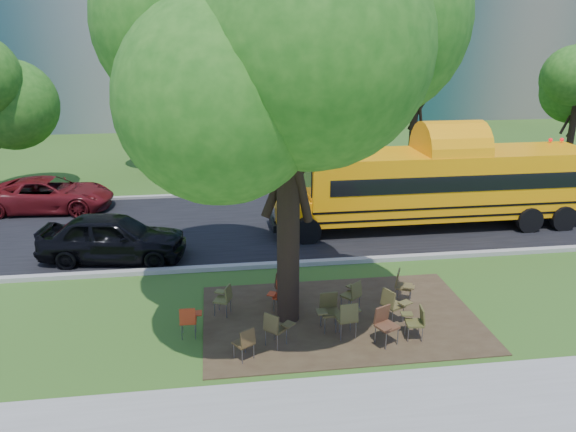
{
  "coord_description": "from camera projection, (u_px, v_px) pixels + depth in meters",
  "views": [
    {
      "loc": [
        -2.08,
        -13.06,
        7.09
      ],
      "look_at": [
        0.16,
        3.32,
        1.55
      ],
      "focal_mm": 35.0,
      "sensor_mm": 36.0,
      "label": 1
    }
  ],
  "objects": [
    {
      "name": "chair_10",
      "position": [
        283.0,
        283.0,
        15.17
      ],
      "size": [
        0.58,
        0.74,
        0.9
      ],
      "rotation": [
        0.0,
        0.0,
        -2.01
      ],
      "color": "#402816",
      "rests_on": "ground"
    },
    {
      "name": "bg_tree_2",
      "position": [
        151.0,
        89.0,
        27.84
      ],
      "size": [
        4.8,
        4.8,
        6.62
      ],
      "color": "black",
      "rests_on": "ground"
    },
    {
      "name": "chair_4",
      "position": [
        348.0,
        316.0,
        13.36
      ],
      "size": [
        0.64,
        0.62,
        0.96
      ],
      "rotation": [
        0.0,
        0.0,
        0.1
      ],
      "color": "#4A4420",
      "rests_on": "ground"
    },
    {
      "name": "chair_3",
      "position": [
        329.0,
        308.0,
        13.73
      ],
      "size": [
        0.63,
        0.6,
        0.96
      ],
      "rotation": [
        0.0,
        0.0,
        3.21
      ],
      "color": "#47401E",
      "rests_on": "ground"
    },
    {
      "name": "chair_5",
      "position": [
        385.0,
        322.0,
        13.09
      ],
      "size": [
        0.64,
        0.75,
        0.94
      ],
      "rotation": [
        0.0,
        0.0,
        3.58
      ],
      "color": "#512F1D",
      "rests_on": "ground"
    },
    {
      "name": "dirt_patch",
      "position": [
        340.0,
        318.0,
        14.45
      ],
      "size": [
        7.0,
        4.5,
        0.03
      ],
      "primitive_type": "cube",
      "color": "#382819",
      "rests_on": "ground"
    },
    {
      "name": "black_car",
      "position": [
        113.0,
        237.0,
        17.84
      ],
      "size": [
        4.8,
        2.46,
        1.56
      ],
      "primitive_type": "imported",
      "rotation": [
        0.0,
        0.0,
        1.43
      ],
      "color": "black",
      "rests_on": "ground"
    },
    {
      "name": "chair_1",
      "position": [
        275.0,
        326.0,
        12.97
      ],
      "size": [
        0.77,
        0.61,
        0.9
      ],
      "rotation": [
        0.0,
        0.0,
        -0.77
      ],
      "color": "#493D1F",
      "rests_on": "ground"
    },
    {
      "name": "main_tree",
      "position": [
        288.0,
        74.0,
        12.45
      ],
      "size": [
        7.2,
        7.2,
        9.75
      ],
      "color": "black",
      "rests_on": "ground"
    },
    {
      "name": "kerb_far",
      "position": [
        261.0,
        193.0,
        25.2
      ],
      "size": [
        80.0,
        0.25,
        0.14
      ],
      "primitive_type": "cube",
      "color": "gray",
      "rests_on": "ground"
    },
    {
      "name": "kerb_near",
      "position": [
        284.0,
        264.0,
        17.59
      ],
      "size": [
        80.0,
        0.25,
        0.14
      ],
      "primitive_type": "cube",
      "color": "gray",
      "rests_on": "ground"
    },
    {
      "name": "ground",
      "position": [
        299.0,
        312.0,
        14.79
      ],
      "size": [
        160.0,
        160.0,
        0.0
      ],
      "primitive_type": "plane",
      "color": "#31541A",
      "rests_on": "ground"
    },
    {
      "name": "chair_8",
      "position": [
        224.0,
        297.0,
        14.47
      ],
      "size": [
        0.53,
        0.67,
        0.84
      ],
      "rotation": [
        0.0,
        0.0,
        1.19
      ],
      "color": "brown",
      "rests_on": "ground"
    },
    {
      "name": "chair_12",
      "position": [
        402.0,
        283.0,
        15.11
      ],
      "size": [
        0.59,
        0.75,
        0.91
      ],
      "rotation": [
        0.0,
        0.0,
        4.28
      ],
      "color": "brown",
      "rests_on": "ground"
    },
    {
      "name": "chair_7",
      "position": [
        393.0,
        303.0,
        14.01
      ],
      "size": [
        0.76,
        0.64,
        0.95
      ],
      "rotation": [
        0.0,
        0.0,
        -1.12
      ],
      "color": "brown",
      "rests_on": "ground"
    },
    {
      "name": "school_bus",
      "position": [
        444.0,
        183.0,
        20.72
      ],
      "size": [
        11.72,
        2.71,
        2.86
      ],
      "rotation": [
        0.0,
        0.0,
        0.0
      ],
      "color": "#FC9907",
      "rests_on": "ground"
    },
    {
      "name": "bg_car_red",
      "position": [
        49.0,
        195.0,
        22.74
      ],
      "size": [
        5.15,
        2.65,
        1.39
      ],
      "primitive_type": "imported",
      "rotation": [
        0.0,
        0.0,
        1.5
      ],
      "color": "#5A0F13",
      "rests_on": "ground"
    },
    {
      "name": "chair_11",
      "position": [
        353.0,
        293.0,
        14.65
      ],
      "size": [
        0.58,
        0.74,
        0.87
      ],
      "rotation": [
        0.0,
        0.0,
        0.66
      ],
      "color": "#4E4921",
      "rests_on": "ground"
    },
    {
      "name": "chair_6",
      "position": [
        416.0,
        319.0,
        13.33
      ],
      "size": [
        0.5,
        0.6,
        0.85
      ],
      "rotation": [
        0.0,
        0.0,
        1.44
      ],
      "color": "#49471F",
      "rests_on": "ground"
    },
    {
      "name": "asphalt_road",
      "position": [
        271.0,
        224.0,
        21.36
      ],
      "size": [
        80.0,
        8.0,
        0.04
      ],
      "primitive_type": "cube",
      "color": "black",
      "rests_on": "ground"
    },
    {
      "name": "chair_2",
      "position": [
        246.0,
        340.0,
        12.47
      ],
      "size": [
        0.55,
        0.68,
        0.82
      ],
      "rotation": [
        0.0,
        0.0,
        0.57
      ],
      "color": "#4A351A",
      "rests_on": "ground"
    },
    {
      "name": "bg_tree_3",
      "position": [
        417.0,
        73.0,
        27.38
      ],
      "size": [
        5.6,
        5.6,
        7.84
      ],
      "color": "black",
      "rests_on": "ground"
    },
    {
      "name": "chair_0",
      "position": [
        189.0,
        318.0,
        13.42
      ],
      "size": [
        0.53,
        0.48,
        0.82
      ],
      "rotation": [
        0.0,
        0.0,
        -0.02
      ],
      "color": "#AF3112",
      "rests_on": "ground"
    },
    {
      "name": "chair_9",
      "position": [
        281.0,
        293.0,
        14.73
      ],
      "size": [
        0.66,
        0.52,
        0.8
      ],
      "rotation": [
        0.0,
        0.0,
        2.69
      ],
      "color": "#B43013",
      "rests_on": "ground"
    }
  ]
}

